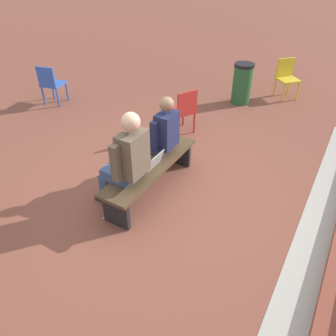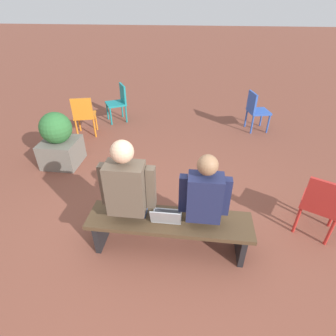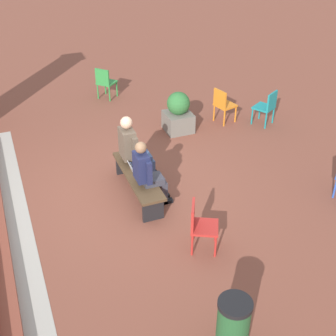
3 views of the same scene
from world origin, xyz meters
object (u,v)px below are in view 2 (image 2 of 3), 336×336
Objects in this scene: person_student at (204,200)px; bench at (169,226)px; plastic_chair_far_left at (84,114)px; laptop at (166,216)px; plastic_chair_near_bench_right at (119,101)px; plastic_chair_by_pillar at (322,203)px; planter at (59,141)px; plastic_chair_far_right at (256,109)px; person_adult at (130,191)px.

bench is at bearing 10.41° from person_student.
plastic_chair_far_left is (2.08, -2.79, 0.13)m from bench.
plastic_chair_far_left reaches higher than laptop.
plastic_chair_near_bench_right is 4.64m from plastic_chair_by_pillar.
plastic_chair_far_left is at bearing -53.82° from laptop.
person_student is at bearing -168.67° from laptop.
bench is at bearing 141.45° from planter.
plastic_chair_by_pillar is at bearing 135.73° from plastic_chair_near_bench_right.
bench is 2.14× the size of plastic_chair_near_bench_right.
plastic_chair_far_left is 3.61m from plastic_chair_far_right.
planter is (3.80, -1.22, -0.04)m from plastic_chair_by_pillar.
plastic_chair_far_right is at bearing -168.72° from plastic_chair_far_left.
planter reaches higher than laptop.
plastic_chair_by_pillar is at bearing -170.40° from person_adult.
person_student is 1.55× the size of plastic_chair_far_left.
person_adult reaches higher than plastic_chair_far_left.
planter is (-0.00, 1.13, -0.04)m from plastic_chair_far_left.
person_student is at bearing 146.80° from planter.
plastic_chair_far_right is 0.89× the size of planter.
plastic_chair_near_bench_right is at bearing -66.52° from bench.
planter is at bearing 27.49° from plastic_chair_far_right.
plastic_chair_far_right is (-3.54, -0.71, 0.00)m from plastic_chair_far_left.
plastic_chair_near_bench_right and plastic_chair_far_right have the same top height.
laptop is at bearing 126.18° from plastic_chair_far_left.
bench is 4.01m from plastic_chair_near_bench_right.
laptop is 0.34× the size of planter.
laptop is at bearing 11.33° from person_student.
person_student is 0.93× the size of person_adult.
laptop is at bearing 14.31° from plastic_chair_by_pillar.
plastic_chair_by_pillar is 1.00× the size of plastic_chair_far_right.
person_student is 1.55× the size of plastic_chair_near_bench_right.
person_student is 2.91m from planter.
bench is 1.29× the size of person_adult.
plastic_chair_by_pillar is (-1.76, -0.45, -0.02)m from laptop.
plastic_chair_far_left is 1.14m from planter.
laptop reaches higher than bench.
planter is at bearing 76.81° from plastic_chair_near_bench_right.
plastic_chair_by_pillar is (-1.73, -0.44, 0.13)m from bench.
laptop is 1.81m from plastic_chair_by_pillar.
plastic_chair_near_bench_right and plastic_chair_by_pillar have the same top height.
plastic_chair_far_left is at bearing -89.78° from planter.
person_adult is 1.67× the size of plastic_chair_by_pillar.
bench is 2.14× the size of plastic_chair_far_left.
person_adult reaches higher than bench.
plastic_chair_by_pillar is at bearing -164.87° from person_student.
plastic_chair_near_bench_right is at bearing -72.15° from person_adult.
bench is 1.39× the size of person_student.
plastic_chair_near_bench_right is at bearing -66.99° from laptop.
plastic_chair_far_right reaches higher than bench.
person_student is 1.44m from plastic_chair_by_pillar.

